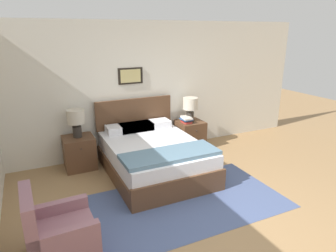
# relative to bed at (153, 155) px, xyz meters

# --- Properties ---
(ground_plane) EXTENTS (16.00, 16.00, 0.00)m
(ground_plane) POSITION_rel_bed_xyz_m (0.18, -1.93, -0.32)
(ground_plane) COLOR #99754C
(wall_back) EXTENTS (7.55, 0.09, 2.60)m
(wall_back) POSITION_rel_bed_xyz_m (0.17, 1.08, 0.98)
(wall_back) COLOR silver
(wall_back) RESTS_ON ground_plane
(area_rug_main) EXTENTS (2.80, 1.62, 0.01)m
(area_rug_main) POSITION_rel_bed_xyz_m (0.08, -1.12, -0.32)
(area_rug_main) COLOR #47567F
(area_rug_main) RESTS_ON ground_plane
(bed) EXTENTS (1.55, 2.06, 1.15)m
(bed) POSITION_rel_bed_xyz_m (0.00, 0.00, 0.00)
(bed) COLOR brown
(bed) RESTS_ON ground_plane
(armchair) EXTENTS (0.73, 0.69, 0.86)m
(armchair) POSITION_rel_bed_xyz_m (-1.75, -1.51, -0.04)
(armchair) COLOR #8E606B
(armchair) RESTS_ON ground_plane
(nightstand_near_window) EXTENTS (0.54, 0.53, 0.59)m
(nightstand_near_window) POSITION_rel_bed_xyz_m (-1.15, 0.74, -0.03)
(nightstand_near_window) COLOR brown
(nightstand_near_window) RESTS_ON ground_plane
(nightstand_by_door) EXTENTS (0.54, 0.53, 0.59)m
(nightstand_by_door) POSITION_rel_bed_xyz_m (1.15, 0.74, -0.03)
(nightstand_by_door) COLOR brown
(nightstand_by_door) RESTS_ON ground_plane
(table_lamp_near_window) EXTENTS (0.31, 0.31, 0.50)m
(table_lamp_near_window) POSITION_rel_bed_xyz_m (-1.15, 0.77, 0.60)
(table_lamp_near_window) COLOR #2D2823
(table_lamp_near_window) RESTS_ON nightstand_near_window
(table_lamp_by_door) EXTENTS (0.31, 0.31, 0.50)m
(table_lamp_by_door) POSITION_rel_bed_xyz_m (1.16, 0.77, 0.60)
(table_lamp_by_door) COLOR #2D2823
(table_lamp_by_door) RESTS_ON nightstand_by_door
(book_thick_bottom) EXTENTS (0.16, 0.23, 0.04)m
(book_thick_bottom) POSITION_rel_bed_xyz_m (1.03, 0.69, 0.29)
(book_thick_bottom) COLOR #B7332D
(book_thick_bottom) RESTS_ON nightstand_by_door
(book_hardcover_middle) EXTENTS (0.18, 0.23, 0.03)m
(book_hardcover_middle) POSITION_rel_bed_xyz_m (1.03, 0.69, 0.32)
(book_hardcover_middle) COLOR #232328
(book_hardcover_middle) RESTS_ON book_thick_bottom
(book_novel_upper) EXTENTS (0.22, 0.26, 0.03)m
(book_novel_upper) POSITION_rel_bed_xyz_m (1.03, 0.69, 0.35)
(book_novel_upper) COLOR #335693
(book_novel_upper) RESTS_ON book_hardcover_middle
(book_slim_near_top) EXTENTS (0.20, 0.30, 0.04)m
(book_slim_near_top) POSITION_rel_bed_xyz_m (1.03, 0.69, 0.38)
(book_slim_near_top) COLOR silver
(book_slim_near_top) RESTS_ON book_novel_upper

